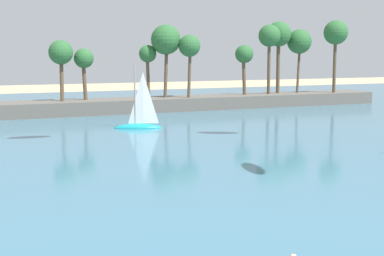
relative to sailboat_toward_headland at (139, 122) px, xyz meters
name	(u,v)px	position (x,y,z in m)	size (l,w,h in m)	color
sea	(49,122)	(-7.87, 8.89, -0.68)	(220.00, 92.61, 0.06)	teal
palm_headland	(66,83)	(-4.82, 15.18, 3.31)	(99.05, 6.54, 13.40)	#605B54
sailboat_toward_headland	(139,122)	(0.00, 0.00, 0.00)	(5.18, 2.99, 7.20)	teal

